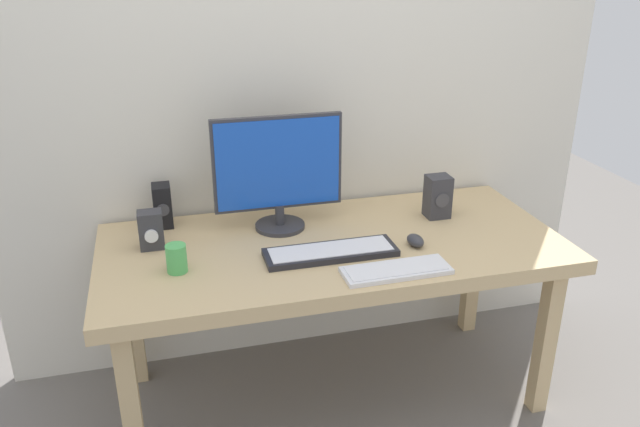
% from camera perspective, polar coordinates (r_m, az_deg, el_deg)
% --- Properties ---
extents(ground_plane, '(6.00, 6.00, 0.00)m').
position_cam_1_polar(ground_plane, '(2.76, 1.04, -15.77)').
color(ground_plane, slate).
extents(wall_back, '(2.60, 0.04, 3.00)m').
position_cam_1_polar(wall_back, '(2.58, -1.47, 17.91)').
color(wall_back, silver).
rests_on(wall_back, ground_plane).
extents(desk, '(1.73, 0.79, 0.70)m').
position_cam_1_polar(desk, '(2.42, 1.15, -3.99)').
color(desk, tan).
rests_on(desk, ground_plane).
extents(monitor, '(0.50, 0.20, 0.45)m').
position_cam_1_polar(monitor, '(2.43, -3.79, 3.89)').
color(monitor, '#333338').
rests_on(monitor, desk).
extents(keyboard_primary, '(0.48, 0.15, 0.03)m').
position_cam_1_polar(keyboard_primary, '(2.28, 0.96, -3.49)').
color(keyboard_primary, '#232328').
rests_on(keyboard_primary, desk).
extents(keyboard_secondary, '(0.37, 0.14, 0.02)m').
position_cam_1_polar(keyboard_secondary, '(2.18, 6.88, -5.10)').
color(keyboard_secondary, silver).
rests_on(keyboard_secondary, desk).
extents(mouse, '(0.06, 0.09, 0.04)m').
position_cam_1_polar(mouse, '(2.37, 8.58, -2.42)').
color(mouse, '#333338').
rests_on(mouse, desk).
extents(speaker_right, '(0.09, 0.09, 0.17)m').
position_cam_1_polar(speaker_right, '(2.62, 10.56, 1.51)').
color(speaker_right, '#333338').
rests_on(speaker_right, desk).
extents(speaker_left, '(0.07, 0.10, 0.17)m').
position_cam_1_polar(speaker_left, '(2.56, -14.00, 0.69)').
color(speaker_left, black).
rests_on(speaker_left, desk).
extents(audio_controller, '(0.09, 0.08, 0.14)m').
position_cam_1_polar(audio_controller, '(2.39, -14.98, -1.44)').
color(audio_controller, '#333338').
rests_on(audio_controller, desk).
extents(coffee_mug, '(0.07, 0.07, 0.10)m').
position_cam_1_polar(coffee_mug, '(2.20, -12.80, -3.97)').
color(coffee_mug, '#4CB259').
rests_on(coffee_mug, desk).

